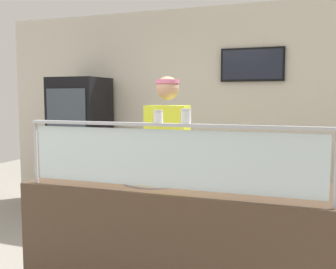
{
  "coord_description": "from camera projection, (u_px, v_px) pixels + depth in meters",
  "views": [
    {
      "loc": [
        1.95,
        -2.27,
        1.58
      ],
      "look_at": [
        0.99,
        0.42,
        1.3
      ],
      "focal_mm": 41.7,
      "sensor_mm": 36.0,
      "label": 1
    }
  ],
  "objects": [
    {
      "name": "parmesan_shaker",
      "position": [
        158.0,
        117.0,
        2.5
      ],
      "size": [
        0.06,
        0.06,
        0.08
      ],
      "color": "white",
      "rests_on": "sneeze_guard"
    },
    {
      "name": "serving_counter",
      "position": [
        181.0,
        247.0,
        2.88
      ],
      "size": [
        2.22,
        0.77,
        0.95
      ],
      "primitive_type": "cube",
      "color": "#4C3828",
      "rests_on": "ground"
    },
    {
      "name": "drink_fridge",
      "position": [
        81.0,
        147.0,
        5.17
      ],
      "size": [
        0.66,
        0.64,
        1.83
      ],
      "color": "black",
      "rests_on": "ground"
    },
    {
      "name": "pepper_flake_shaker",
      "position": [
        186.0,
        117.0,
        2.43
      ],
      "size": [
        0.06,
        0.06,
        0.09
      ],
      "color": "white",
      "rests_on": "sneeze_guard"
    },
    {
      "name": "worker_figure",
      "position": [
        168.0,
        160.0,
        3.55
      ],
      "size": [
        0.41,
        0.5,
        1.76
      ],
      "color": "#23232D",
      "rests_on": "ground"
    },
    {
      "name": "pizza_tray",
      "position": [
        154.0,
        180.0,
        2.87
      ],
      "size": [
        0.45,
        0.45,
        0.04
      ],
      "color": "#9EA0A8",
      "rests_on": "serving_counter"
    },
    {
      "name": "shop_rear_unit",
      "position": [
        235.0,
        115.0,
        4.88
      ],
      "size": [
        6.62,
        0.13,
        2.7
      ],
      "color": "silver",
      "rests_on": "ground"
    },
    {
      "name": "pizza_server",
      "position": [
        152.0,
        177.0,
        2.86
      ],
      "size": [
        0.09,
        0.28,
        0.01
      ],
      "primitive_type": "cube",
      "rotation": [
        0.0,
        0.0,
        0.06
      ],
      "color": "#ADAFB7",
      "rests_on": "pizza_tray"
    },
    {
      "name": "sneeze_guard",
      "position": [
        166.0,
        150.0,
        2.5
      ],
      "size": [
        2.04,
        0.06,
        0.46
      ],
      "color": "#B2B5BC",
      "rests_on": "serving_counter"
    }
  ]
}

